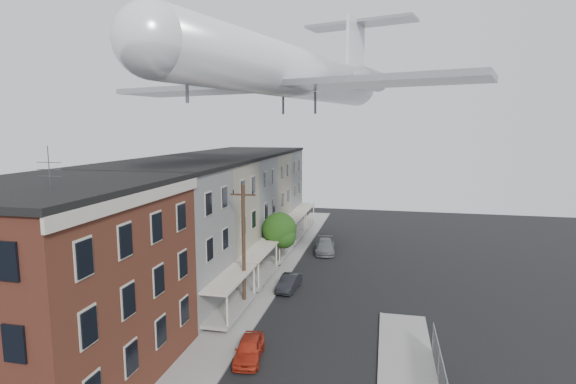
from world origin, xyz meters
name	(u,v)px	position (x,y,z in m)	size (l,w,h in m)	color
sidewalk_left	(267,280)	(-5.50, 24.00, 0.06)	(3.00, 62.00, 0.12)	gray
curb_left	(284,281)	(-4.05, 24.00, 0.07)	(0.15, 62.00, 0.14)	gray
corner_building	(53,285)	(-12.00, 7.00, 5.16)	(10.31, 12.30, 12.15)	#371411
row_house_a	(151,239)	(-11.96, 16.50, 5.13)	(11.98, 7.00, 10.30)	#60615E
row_house_b	(192,220)	(-11.96, 23.50, 5.13)	(11.98, 7.00, 10.30)	#6E6657
row_house_c	(222,206)	(-11.96, 30.50, 5.13)	(11.98, 7.00, 10.30)	#60615E
row_house_d	(243,196)	(-11.96, 37.50, 5.13)	(11.98, 7.00, 10.30)	#6E6657
row_house_e	(260,188)	(-11.96, 44.50, 5.13)	(11.98, 7.00, 10.30)	#60615E
utility_pole	(244,245)	(-5.60, 18.00, 4.67)	(1.80, 0.26, 9.00)	black
street_tree	(280,231)	(-5.27, 27.92, 3.45)	(3.22, 3.20, 5.20)	black
car_near	(249,349)	(-3.13, 11.17, 0.62)	(1.45, 3.61, 1.23)	#B22A17
car_mid	(289,283)	(-3.26, 22.35, 0.60)	(1.27, 3.64, 1.20)	black
car_far	(325,246)	(-1.89, 33.81, 0.68)	(1.92, 4.72, 1.37)	slate
airplane	(296,73)	(-2.61, 21.89, 16.95)	(27.51, 31.47, 9.09)	white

